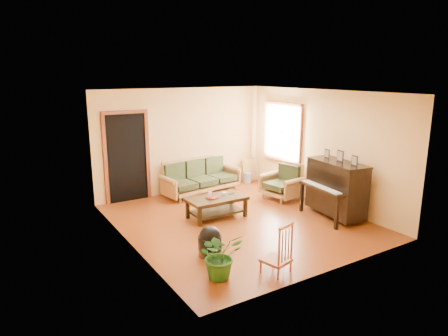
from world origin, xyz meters
TOP-DOWN VIEW (x-y plane):
  - floor at (0.00, 0.00)m, footprint 5.00×5.00m
  - doorway at (-1.45, 2.48)m, footprint 1.08×0.16m
  - window at (2.21, 1.30)m, footprint 0.12×1.36m
  - sofa at (0.30, 2.09)m, footprint 2.10×1.10m
  - coffee_table at (-0.27, 0.40)m, footprint 1.22×0.67m
  - armchair at (1.69, 0.68)m, footprint 0.93×0.97m
  - piano at (1.87, -0.87)m, footprint 0.95×1.43m
  - footstool at (-1.28, -1.07)m, footprint 0.46×0.46m
  - red_chair at (-0.71, -2.10)m, footprint 0.47×0.50m
  - leaning_frame at (1.98, 2.36)m, footprint 0.50×0.12m
  - ceramic_crock at (1.83, 2.29)m, footprint 0.29×0.29m
  - potted_plant at (-1.51, -1.79)m, footprint 0.75×0.68m
  - book at (-0.46, 0.36)m, footprint 0.25×0.27m
  - candle at (-0.40, 0.44)m, footprint 0.10×0.10m
  - glass_jar at (-0.05, 0.45)m, footprint 0.13×0.13m
  - remote at (0.12, 0.43)m, footprint 0.15×0.08m

SIDE VIEW (x-z plane):
  - floor at x=0.00m, z-range 0.00..0.00m
  - ceramic_crock at x=1.83m, z-range 0.00..0.28m
  - footstool at x=-1.28m, z-range 0.00..0.38m
  - coffee_table at x=-0.27m, z-range 0.00..0.44m
  - leaning_frame at x=1.98m, z-range 0.00..0.67m
  - potted_plant at x=-1.51m, z-range 0.00..0.72m
  - red_chair at x=-0.71m, z-range 0.00..0.81m
  - sofa at x=0.30m, z-range 0.00..0.86m
  - armchair at x=1.69m, z-range 0.00..0.87m
  - remote at x=0.12m, z-range 0.44..0.46m
  - book at x=-0.46m, z-range 0.44..0.46m
  - glass_jar at x=-0.05m, z-range 0.44..0.51m
  - candle at x=-0.40m, z-range 0.44..0.57m
  - piano at x=1.87m, z-range 0.00..1.19m
  - doorway at x=-1.45m, z-range 0.00..2.05m
  - window at x=2.21m, z-range 0.77..2.23m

